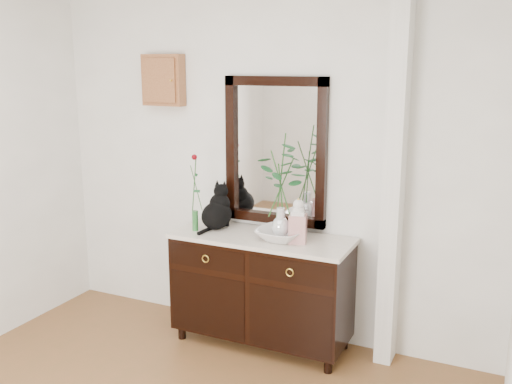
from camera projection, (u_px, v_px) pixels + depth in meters
The scene contains 10 objects.
wall_back at pixel (264, 162), 4.30m from camera, with size 3.60×0.04×2.70m, color white.
pilaster at pixel (394, 175), 3.82m from camera, with size 0.12×0.20×2.70m, color white.
sideboard at pixel (262, 284), 4.24m from camera, with size 1.33×0.52×0.82m.
wall_mirror at pixel (275, 151), 4.23m from camera, with size 0.80×0.06×1.10m.
key_cabinet at pixel (163, 80), 4.49m from camera, with size 0.35×0.10×0.40m, color brown.
cat at pixel (217, 207), 4.31m from camera, with size 0.24×0.30×0.34m, color black, non-canonical shape.
lotus_bowl at pixel (280, 234), 4.05m from camera, with size 0.34×0.34×0.08m, color silver.
vase_branches at pixel (281, 185), 3.97m from camera, with size 0.36×0.36×0.76m, color silver, non-canonical shape.
bud_vase_rose at pixel (194, 192), 4.22m from camera, with size 0.07×0.07×0.59m, color #29682F, non-canonical shape.
ginger_jar at pixel (298, 220), 3.97m from camera, with size 0.12×0.12×0.32m, color white, non-canonical shape.
Camera 1 is at (1.74, -1.89, 2.08)m, focal length 40.00 mm.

